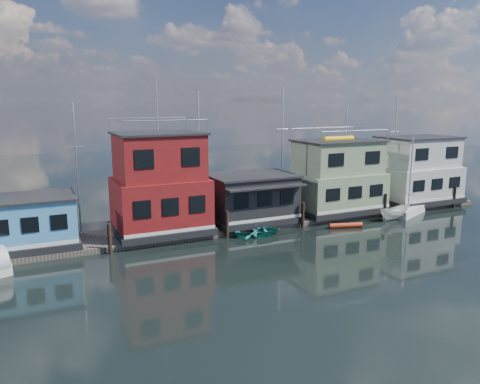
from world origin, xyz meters
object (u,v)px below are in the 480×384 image
day_sailer (408,210)px  houseboat_white (416,171)px  houseboat_dark (251,198)px  dinghy_teal (257,231)px  houseboat_blue (30,222)px  red_kayak (346,225)px  houseboat_red (160,185)px  motorboat (395,213)px  houseboat_green (337,177)px

day_sailer → houseboat_white: bearing=14.6°
houseboat_dark → dinghy_teal: size_ratio=1.95×
houseboat_blue → houseboat_white: bearing=0.0°
houseboat_dark → red_kayak: 8.41m
houseboat_dark → houseboat_white: houseboat_white is taller
houseboat_blue → day_sailer: size_ratio=0.86×
houseboat_white → houseboat_red: bearing=-180.0°
red_kayak → dinghy_teal: bearing=-172.4°
houseboat_red → day_sailer: bearing=-7.5°
houseboat_white → dinghy_teal: 20.52m
houseboat_red → motorboat: houseboat_red is taller
houseboat_dark → houseboat_white: bearing=0.1°
houseboat_dark → houseboat_green: size_ratio=0.88×
houseboat_red → red_kayak: bearing=-16.3°
houseboat_green → houseboat_blue: bearing=-180.0°
houseboat_red → motorboat: (20.54, -4.02, -3.47)m
day_sailer → houseboat_red: bearing=148.9°
houseboat_blue → dinghy_teal: (16.48, -3.23, -1.81)m
houseboat_red → dinghy_teal: 8.54m
houseboat_white → houseboat_blue: bearing=-180.0°
houseboat_green → houseboat_dark: bearing=-179.9°
houseboat_red → houseboat_white: 27.01m
dinghy_teal → day_sailer: (16.14, 0.18, 0.04)m
dinghy_teal → day_sailer: size_ratio=0.51×
houseboat_dark → motorboat: size_ratio=2.24×
houseboat_dark → dinghy_teal: bearing=-107.6°
houseboat_white → houseboat_dark: bearing=-179.9°
houseboat_white → red_kayak: houseboat_white is taller
motorboat → houseboat_white: bearing=-60.9°
houseboat_dark → houseboat_white: 19.03m
houseboat_white → day_sailer: day_sailer is taller
houseboat_red → houseboat_green: bearing=0.0°
houseboat_blue → red_kayak: (24.37, -4.34, -1.99)m
houseboat_red → houseboat_white: (27.00, 0.00, -0.57)m
houseboat_red → houseboat_green: houseboat_red is taller
houseboat_dark → houseboat_green: houseboat_green is taller
houseboat_red → houseboat_white: houseboat_red is taller
houseboat_blue → houseboat_red: houseboat_red is taller
motorboat → houseboat_green: bearing=38.6°
dinghy_teal → motorboat: (13.56, -0.78, 0.25)m
houseboat_green → houseboat_white: houseboat_green is taller
houseboat_green → day_sailer: size_ratio=1.13×
houseboat_green → motorboat: houseboat_green is taller
houseboat_white → day_sailer: (-3.88, -3.05, -3.10)m
houseboat_red → houseboat_white: size_ratio=1.41×
houseboat_blue → houseboat_white: houseboat_white is taller
dinghy_teal → red_kayak: bearing=-83.6°
houseboat_green → houseboat_white: bearing=-0.0°
houseboat_white → red_kayak: 13.30m
dinghy_teal → houseboat_white: bearing=-66.5°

